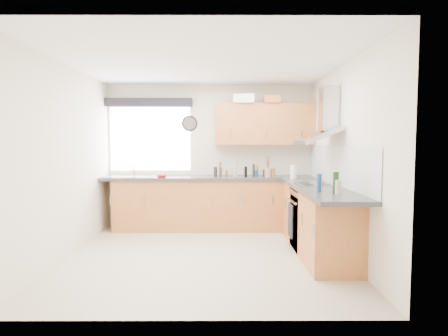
{
  "coord_description": "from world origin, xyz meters",
  "views": [
    {
      "loc": [
        0.23,
        -4.84,
        1.5
      ],
      "look_at": [
        0.25,
        0.85,
        1.1
      ],
      "focal_mm": 30.0,
      "sensor_mm": 36.0,
      "label": 1
    }
  ],
  "objects_px": {
    "oven": "(314,219)",
    "upper_cabinets": "(265,124)",
    "extractor_hood": "(323,122)",
    "washing_machine": "(179,205)"
  },
  "relations": [
    {
      "from": "extractor_hood",
      "to": "washing_machine",
      "type": "xyz_separation_m",
      "value": [
        -2.12,
        1.22,
        -1.35
      ]
    },
    {
      "from": "oven",
      "to": "upper_cabinets",
      "type": "distance_m",
      "value": 1.99
    },
    {
      "from": "oven",
      "to": "upper_cabinets",
      "type": "height_order",
      "value": "upper_cabinets"
    },
    {
      "from": "upper_cabinets",
      "to": "washing_machine",
      "type": "distance_m",
      "value": 2.02
    },
    {
      "from": "oven",
      "to": "washing_machine",
      "type": "relative_size",
      "value": 1.02
    },
    {
      "from": "oven",
      "to": "extractor_hood",
      "type": "height_order",
      "value": "extractor_hood"
    },
    {
      "from": "oven",
      "to": "washing_machine",
      "type": "distance_m",
      "value": 2.36
    },
    {
      "from": "upper_cabinets",
      "to": "washing_machine",
      "type": "height_order",
      "value": "upper_cabinets"
    },
    {
      "from": "oven",
      "to": "extractor_hood",
      "type": "relative_size",
      "value": 1.09
    },
    {
      "from": "oven",
      "to": "extractor_hood",
      "type": "xyz_separation_m",
      "value": [
        0.1,
        -0.0,
        1.34
      ]
    }
  ]
}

